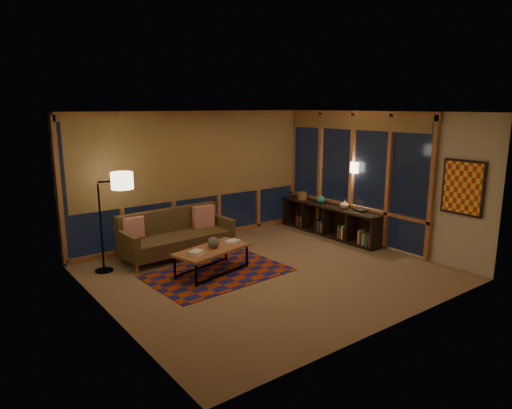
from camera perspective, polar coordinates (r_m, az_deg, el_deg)
floor at (r=7.93m, az=1.56°, el=-8.43°), size 5.50×5.00×0.01m
ceiling at (r=7.42m, az=1.68°, el=11.47°), size 5.50×5.00×0.01m
walls at (r=7.56m, az=1.62°, el=1.18°), size 5.51×5.01×2.70m
window_wall_back at (r=9.55m, az=-7.52°, el=3.41°), size 5.30×0.16×2.60m
window_wall_right at (r=9.82m, az=11.73°, el=3.50°), size 0.16×3.70×2.60m
wall_art at (r=8.44m, az=24.43°, el=1.94°), size 0.06×0.74×0.94m
wall_sconce at (r=9.65m, az=12.22°, el=4.53°), size 0.12×0.18×0.22m
sofa at (r=8.73m, az=-9.80°, el=-3.70°), size 2.13×0.93×0.86m
pillow_left at (r=8.56m, az=-15.08°, el=-2.97°), size 0.39×0.17×0.38m
pillow_right at (r=9.11m, az=-6.58°, el=-1.53°), size 0.44×0.17×0.43m
area_rug at (r=7.90m, az=-4.80°, el=-8.52°), size 2.40×1.67×0.01m
coffee_table at (r=7.84m, az=-5.50°, el=-7.03°), size 1.43×0.89×0.44m
book_stack_a at (r=7.46m, az=-7.56°, el=-6.01°), size 0.31×0.29×0.07m
book_stack_b at (r=8.06m, az=-2.98°, el=-4.61°), size 0.27×0.23×0.05m
ceramic_pot at (r=7.76m, az=-5.36°, el=-4.73°), size 0.27×0.27×0.20m
floor_lamp at (r=8.15m, az=-18.84°, el=-2.22°), size 0.63×0.48×1.71m
bookshelf at (r=10.15m, az=9.09°, el=-1.97°), size 0.40×2.67×0.67m
basket at (r=10.64m, az=5.77°, el=1.08°), size 0.26×0.26×0.17m
teal_bowl at (r=10.24m, az=8.06°, el=0.62°), size 0.22×0.22×0.18m
vase at (r=9.76m, az=11.01°, el=0.01°), size 0.24×0.24×0.20m
shelf_book_stack at (r=9.50m, az=12.91°, el=-0.80°), size 0.20×0.27×0.07m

